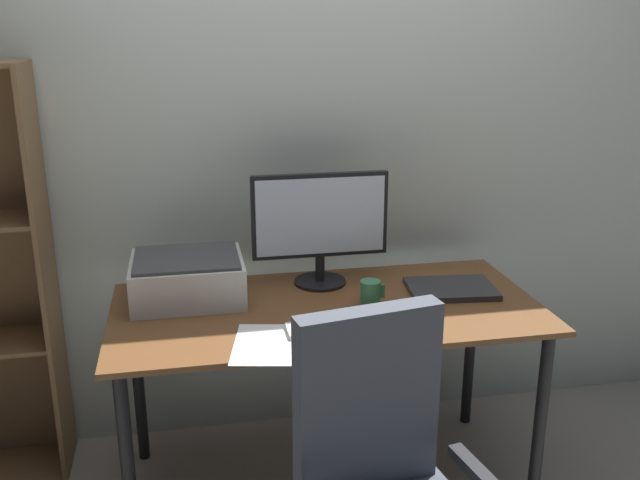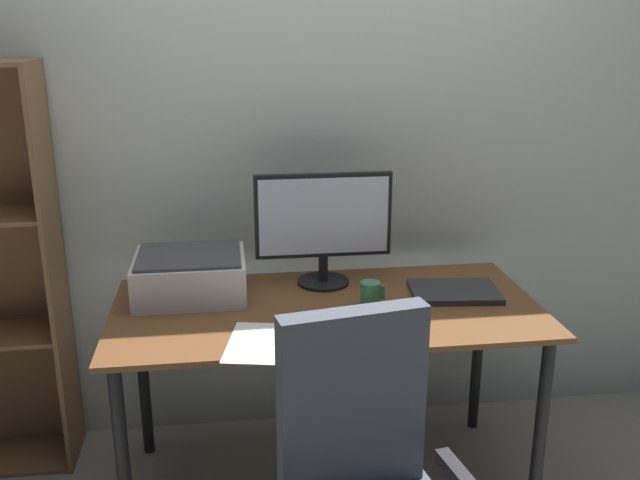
{
  "view_description": "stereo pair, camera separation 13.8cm",
  "coord_description": "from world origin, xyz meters",
  "views": [
    {
      "loc": [
        -0.47,
        -2.27,
        1.72
      ],
      "look_at": [
        -0.02,
        0.02,
        0.98
      ],
      "focal_mm": 39.46,
      "sensor_mm": 36.0,
      "label": 1
    },
    {
      "loc": [
        -0.34,
        -2.29,
        1.72
      ],
      "look_at": [
        -0.02,
        0.02,
        0.98
      ],
      "focal_mm": 39.46,
      "sensor_mm": 36.0,
      "label": 2
    }
  ],
  "objects": [
    {
      "name": "mouse",
      "position": [
        0.2,
        -0.21,
        0.76
      ],
      "size": [
        0.06,
        0.1,
        0.03
      ],
      "primitive_type": "cube",
      "rotation": [
        0.0,
        0.0,
        0.03
      ],
      "color": "black",
      "rests_on": "desk"
    },
    {
      "name": "back_wall",
      "position": [
        0.0,
        0.54,
        1.3
      ],
      "size": [
        6.4,
        0.1,
        2.6
      ],
      "primitive_type": "cube",
      "color": "beige",
      "rests_on": "ground"
    },
    {
      "name": "monitor",
      "position": [
        0.02,
        0.23,
        0.99
      ],
      "size": [
        0.52,
        0.2,
        0.43
      ],
      "color": "black",
      "rests_on": "desk"
    },
    {
      "name": "keyboard",
      "position": [
        -0.03,
        -0.2,
        0.75
      ],
      "size": [
        0.29,
        0.11,
        0.02
      ],
      "primitive_type": "cube",
      "rotation": [
        0.0,
        0.0,
        0.01
      ],
      "color": "silver",
      "rests_on": "desk"
    },
    {
      "name": "printer",
      "position": [
        -0.48,
        0.17,
        0.82
      ],
      "size": [
        0.4,
        0.34,
        0.16
      ],
      "color": "silver",
      "rests_on": "desk"
    },
    {
      "name": "laptop",
      "position": [
        0.49,
        0.05,
        0.75
      ],
      "size": [
        0.34,
        0.26,
        0.02
      ],
      "primitive_type": "cube",
      "rotation": [
        0.0,
        0.0,
        -0.1
      ],
      "color": "#2D2D30",
      "rests_on": "desk"
    },
    {
      "name": "paper_sheet",
      "position": [
        -0.25,
        -0.27,
        0.74
      ],
      "size": [
        0.26,
        0.33,
        0.0
      ],
      "primitive_type": "cube",
      "rotation": [
        0.0,
        0.0,
        -0.2
      ],
      "color": "white",
      "rests_on": "desk"
    },
    {
      "name": "desk",
      "position": [
        0.0,
        0.0,
        0.66
      ],
      "size": [
        1.52,
        0.74,
        0.74
      ],
      "color": "brown",
      "rests_on": "ground"
    },
    {
      "name": "coffee_mug",
      "position": [
        0.16,
        -0.02,
        0.78
      ],
      "size": [
        0.09,
        0.07,
        0.09
      ],
      "color": "#387F51",
      "rests_on": "desk"
    }
  ]
}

